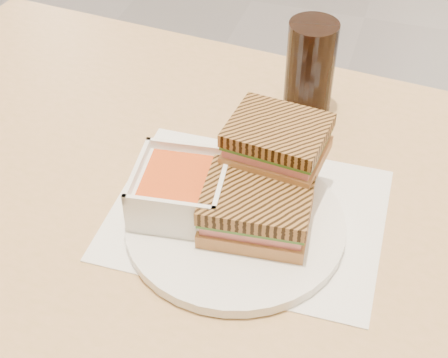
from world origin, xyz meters
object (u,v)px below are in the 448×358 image
(soup_bowl, at_px, (180,191))
(cola_glass, at_px, (310,71))
(plate, at_px, (235,224))
(panini_lower, at_px, (257,208))
(main_table, at_px, (220,238))

(soup_bowl, bearing_deg, cola_glass, 68.36)
(plate, relative_size, panini_lower, 1.98)
(main_table, distance_m, panini_lower, 0.19)
(main_table, distance_m, soup_bowl, 0.18)
(soup_bowl, xyz_separation_m, cola_glass, (0.11, 0.27, 0.03))
(plate, bearing_deg, cola_glass, 83.25)
(main_table, bearing_deg, soup_bowl, -111.22)
(plate, height_order, panini_lower, panini_lower)
(plate, bearing_deg, panini_lower, 2.27)
(main_table, distance_m, cola_glass, 0.29)
(plate, xyz_separation_m, panini_lower, (0.03, 0.00, 0.04))
(panini_lower, bearing_deg, cola_glass, 88.92)
(main_table, bearing_deg, cola_glass, 68.20)
(main_table, bearing_deg, plate, -59.05)
(cola_glass, bearing_deg, main_table, -111.80)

